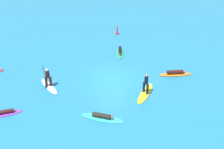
{
  "coord_description": "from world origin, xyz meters",
  "views": [
    {
      "loc": [
        -9.8,
        -18.71,
        12.53
      ],
      "look_at": [
        0.0,
        0.0,
        0.5
      ],
      "focal_mm": 45.23,
      "sensor_mm": 36.0,
      "label": 1
    }
  ],
  "objects_px": {
    "surfer_on_teal_board": "(102,117)",
    "surfer_on_orange_board": "(175,73)",
    "marker_buoy": "(117,33)",
    "surfer_on_green_board": "(120,52)",
    "surfer_on_white_board": "(48,82)",
    "surfer_on_purple_board": "(3,113)",
    "surfer_on_yellow_board": "(146,90)"
  },
  "relations": [
    {
      "from": "surfer_on_teal_board",
      "to": "surfer_on_orange_board",
      "type": "relative_size",
      "value": 0.92
    },
    {
      "from": "surfer_on_teal_board",
      "to": "marker_buoy",
      "type": "relative_size",
      "value": 2.69
    },
    {
      "from": "surfer_on_teal_board",
      "to": "surfer_on_green_board",
      "type": "xyz_separation_m",
      "value": [
        6.34,
        8.86,
        0.01
      ]
    },
    {
      "from": "surfer_on_white_board",
      "to": "marker_buoy",
      "type": "relative_size",
      "value": 2.92
    },
    {
      "from": "surfer_on_white_board",
      "to": "surfer_on_purple_board",
      "type": "bearing_deg",
      "value": -67.69
    },
    {
      "from": "surfer_on_teal_board",
      "to": "surfer_on_white_board",
      "type": "height_order",
      "value": "surfer_on_white_board"
    },
    {
      "from": "surfer_on_purple_board",
      "to": "surfer_on_yellow_board",
      "type": "relative_size",
      "value": 0.89
    },
    {
      "from": "surfer_on_yellow_board",
      "to": "surfer_on_teal_board",
      "type": "bearing_deg",
      "value": -23.26
    },
    {
      "from": "surfer_on_yellow_board",
      "to": "surfer_on_white_board",
      "type": "xyz_separation_m",
      "value": [
        -6.54,
        4.62,
        0.05
      ]
    },
    {
      "from": "surfer_on_purple_board",
      "to": "surfer_on_orange_board",
      "type": "distance_m",
      "value": 14.69
    },
    {
      "from": "surfer_on_white_board",
      "to": "marker_buoy",
      "type": "xyz_separation_m",
      "value": [
        10.72,
        7.8,
        -0.23
      ]
    },
    {
      "from": "surfer_on_yellow_board",
      "to": "surfer_on_green_board",
      "type": "relative_size",
      "value": 1.05
    },
    {
      "from": "marker_buoy",
      "to": "surfer_on_yellow_board",
      "type": "bearing_deg",
      "value": -108.6
    },
    {
      "from": "surfer_on_purple_board",
      "to": "surfer_on_green_board",
      "type": "bearing_deg",
      "value": -148.92
    },
    {
      "from": "surfer_on_teal_board",
      "to": "surfer_on_orange_board",
      "type": "bearing_deg",
      "value": 60.56
    },
    {
      "from": "surfer_on_yellow_board",
      "to": "surfer_on_orange_board",
      "type": "xyz_separation_m",
      "value": [
        4.08,
        1.32,
        -0.21
      ]
    },
    {
      "from": "surfer_on_green_board",
      "to": "surfer_on_orange_board",
      "type": "xyz_separation_m",
      "value": [
        2.18,
        -6.3,
        0.02
      ]
    },
    {
      "from": "surfer_on_green_board",
      "to": "surfer_on_purple_board",
      "type": "bearing_deg",
      "value": -38.19
    },
    {
      "from": "surfer_on_purple_board",
      "to": "surfer_on_white_board",
      "type": "bearing_deg",
      "value": -143.29
    },
    {
      "from": "surfer_on_teal_board",
      "to": "surfer_on_yellow_board",
      "type": "relative_size",
      "value": 0.93
    },
    {
      "from": "surfer_on_teal_board",
      "to": "surfer_on_white_board",
      "type": "xyz_separation_m",
      "value": [
        -2.1,
        5.85,
        0.29
      ]
    },
    {
      "from": "surfer_on_purple_board",
      "to": "surfer_on_teal_board",
      "type": "relative_size",
      "value": 0.96
    },
    {
      "from": "surfer_on_green_board",
      "to": "marker_buoy",
      "type": "height_order",
      "value": "marker_buoy"
    },
    {
      "from": "surfer_on_green_board",
      "to": "surfer_on_orange_board",
      "type": "height_order",
      "value": "surfer_on_orange_board"
    },
    {
      "from": "surfer_on_yellow_board",
      "to": "surfer_on_white_board",
      "type": "relative_size",
      "value": 0.99
    },
    {
      "from": "surfer_on_orange_board",
      "to": "marker_buoy",
      "type": "relative_size",
      "value": 2.92
    },
    {
      "from": "surfer_on_teal_board",
      "to": "marker_buoy",
      "type": "height_order",
      "value": "marker_buoy"
    },
    {
      "from": "surfer_on_white_board",
      "to": "marker_buoy",
      "type": "bearing_deg",
      "value": 120.26
    },
    {
      "from": "surfer_on_yellow_board",
      "to": "surfer_on_white_board",
      "type": "bearing_deg",
      "value": -74.03
    },
    {
      "from": "surfer_on_yellow_board",
      "to": "surfer_on_orange_board",
      "type": "relative_size",
      "value": 0.99
    },
    {
      "from": "surfer_on_teal_board",
      "to": "surfer_on_white_board",
      "type": "relative_size",
      "value": 0.92
    },
    {
      "from": "surfer_on_teal_board",
      "to": "surfer_on_green_board",
      "type": "distance_m",
      "value": 10.89
    }
  ]
}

